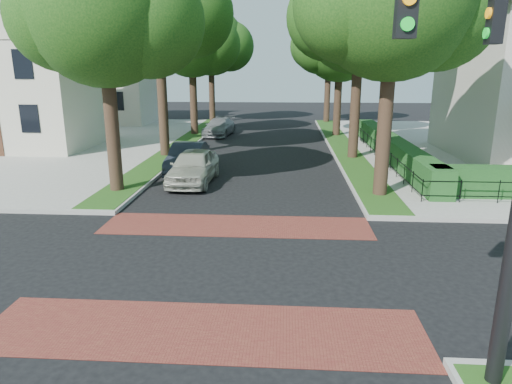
% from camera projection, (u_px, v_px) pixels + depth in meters
% --- Properties ---
extents(ground, '(120.00, 120.00, 0.00)m').
position_uv_depth(ground, '(224.00, 265.00, 12.34)').
color(ground, black).
rests_on(ground, ground).
extents(crosswalk_far, '(9.00, 2.20, 0.01)m').
position_uv_depth(crosswalk_far, '(236.00, 226.00, 15.42)').
color(crosswalk_far, maroon).
rests_on(crosswalk_far, ground).
extents(crosswalk_near, '(9.00, 2.20, 0.01)m').
position_uv_depth(crosswalk_near, '(203.00, 331.00, 9.26)').
color(crosswalk_near, maroon).
rests_on(crosswalk_near, ground).
extents(grass_strip_ne, '(1.60, 29.80, 0.02)m').
position_uv_depth(grass_strip_ne, '(342.00, 145.00, 30.35)').
color(grass_strip_ne, '#1D4112').
rests_on(grass_strip_ne, sidewalk_ne).
extents(grass_strip_nw, '(1.60, 29.80, 0.02)m').
position_uv_depth(grass_strip_nw, '(182.00, 144.00, 31.02)').
color(grass_strip_nw, '#1D4112').
rests_on(grass_strip_nw, sidewalk_nw).
extents(tree_right_mid, '(8.25, 7.09, 11.22)m').
position_uv_depth(tree_right_mid, '(362.00, 13.00, 24.56)').
color(tree_right_mid, black).
rests_on(tree_right_mid, sidewalk_ne).
extents(tree_right_far, '(7.25, 6.23, 9.74)m').
position_uv_depth(tree_right_far, '(341.00, 43.00, 33.48)').
color(tree_right_far, black).
rests_on(tree_right_far, sidewalk_ne).
extents(tree_right_back, '(7.50, 6.45, 10.20)m').
position_uv_depth(tree_right_back, '(330.00, 44.00, 42.06)').
color(tree_right_back, black).
rests_on(tree_right_back, sidewalk_ne).
extents(tree_left_near, '(7.50, 6.45, 10.20)m').
position_uv_depth(tree_left_near, '(107.00, 12.00, 17.72)').
color(tree_left_near, black).
rests_on(tree_left_near, sidewalk_nw).
extents(tree_left_mid, '(8.00, 6.88, 11.48)m').
position_uv_depth(tree_left_mid, '(161.00, 8.00, 25.14)').
color(tree_left_mid, black).
rests_on(tree_left_mid, sidewalk_nw).
extents(tree_left_far, '(7.00, 6.02, 9.86)m').
position_uv_depth(tree_left_far, '(193.00, 40.00, 34.10)').
color(tree_left_far, black).
rests_on(tree_left_far, sidewalk_nw).
extents(tree_left_back, '(7.75, 6.66, 10.44)m').
position_uv_depth(tree_left_back, '(212.00, 43.00, 42.71)').
color(tree_left_back, black).
rests_on(tree_left_back, sidewalk_nw).
extents(hedge_main_road, '(1.00, 18.00, 1.20)m').
position_uv_depth(hedge_main_road, '(392.00, 147.00, 26.10)').
color(hedge_main_road, '#16401A').
rests_on(hedge_main_road, sidewalk_ne).
extents(fence_main_road, '(0.06, 18.00, 0.90)m').
position_uv_depth(fence_main_road, '(377.00, 150.00, 26.19)').
color(fence_main_road, black).
rests_on(fence_main_road, sidewalk_ne).
extents(house_left_near, '(10.00, 9.00, 10.14)m').
position_uv_depth(house_left_near, '(20.00, 70.00, 29.29)').
color(house_left_near, beige).
rests_on(house_left_near, sidewalk_nw).
extents(house_left_far, '(10.00, 9.00, 10.14)m').
position_uv_depth(house_left_far, '(104.00, 69.00, 42.77)').
color(house_left_far, beige).
rests_on(house_left_far, sidewalk_nw).
extents(parked_car_front, '(1.98, 4.65, 1.57)m').
position_uv_depth(parked_car_front, '(193.00, 166.00, 20.92)').
color(parked_car_front, '#ACAD9C').
rests_on(parked_car_front, ground).
extents(parked_car_middle, '(1.59, 4.49, 1.48)m').
position_uv_depth(parked_car_middle, '(188.00, 158.00, 23.10)').
color(parked_car_middle, '#1F252E').
rests_on(parked_car_middle, ground).
extents(parked_car_rear, '(2.37, 4.79, 1.34)m').
position_uv_depth(parked_car_rear, '(219.00, 127.00, 35.68)').
color(parked_car_rear, gray).
rests_on(parked_car_rear, ground).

